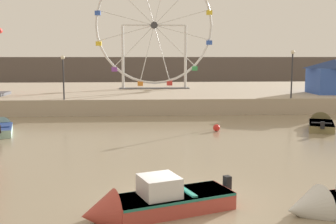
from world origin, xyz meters
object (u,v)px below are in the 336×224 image
object	(u,v)px
promenade_lamp_far	(63,70)
mooring_buoy_orange	(217,128)
motorboat_faded_red	(149,203)
promenade_lamp_near	(292,67)
motorboat_olive_wood	(321,124)
motorboat_seafoam	(1,128)
carnival_booth_blue_tent	(334,76)
ferris_wheel_white_frame	(154,27)

from	to	relation	value
promenade_lamp_far	mooring_buoy_orange	bearing A→B (deg)	-34.59
motorboat_faded_red	promenade_lamp_near	bearing A→B (deg)	-140.04
promenade_lamp_far	motorboat_faded_red	bearing A→B (deg)	-73.11
motorboat_olive_wood	motorboat_faded_red	distance (m)	18.62
mooring_buoy_orange	motorboat_olive_wood	bearing A→B (deg)	8.11
motorboat_seafoam	carnival_booth_blue_tent	bearing A→B (deg)	-82.91
mooring_buoy_orange	carnival_booth_blue_tent	bearing A→B (deg)	41.54
carnival_booth_blue_tent	motorboat_olive_wood	bearing A→B (deg)	-117.76
motorboat_seafoam	carnival_booth_blue_tent	distance (m)	28.34
ferris_wheel_white_frame	promenade_lamp_near	xyz separation A→B (m)	(10.81, -10.35, -3.74)
motorboat_faded_red	ferris_wheel_white_frame	size ratio (longest dim) A/B	0.39
promenade_lamp_near	mooring_buoy_orange	world-z (taller)	promenade_lamp_near
ferris_wheel_white_frame	promenade_lamp_far	xyz separation A→B (m)	(-7.41, -10.28, -3.97)
ferris_wheel_white_frame	motorboat_faded_red	bearing A→B (deg)	-91.90
motorboat_faded_red	mooring_buoy_orange	xyz separation A→B (m)	(4.44, 13.52, -0.14)
ferris_wheel_white_frame	promenade_lamp_far	size ratio (longest dim) A/B	3.61
carnival_booth_blue_tent	mooring_buoy_orange	world-z (taller)	carnival_booth_blue_tent
motorboat_olive_wood	mooring_buoy_orange	bearing A→B (deg)	119.86
promenade_lamp_near	carnival_booth_blue_tent	bearing A→B (deg)	36.06
motorboat_olive_wood	mooring_buoy_orange	size ratio (longest dim) A/B	10.11
motorboat_olive_wood	promenade_lamp_near	size ratio (longest dim) A/B	1.15
motorboat_seafoam	ferris_wheel_white_frame	world-z (taller)	ferris_wheel_white_frame
motorboat_seafoam	promenade_lamp_far	size ratio (longest dim) A/B	1.24
motorboat_olive_wood	promenade_lamp_near	distance (m)	7.30
motorboat_seafoam	motorboat_faded_red	world-z (taller)	motorboat_faded_red
mooring_buoy_orange	promenade_lamp_near	bearing A→B (deg)	44.95
motorboat_faded_red	promenade_lamp_far	distance (m)	22.16
motorboat_faded_red	ferris_wheel_white_frame	world-z (taller)	ferris_wheel_white_frame
promenade_lamp_near	promenade_lamp_far	distance (m)	18.22
carnival_booth_blue_tent	promenade_lamp_far	size ratio (longest dim) A/B	1.25
motorboat_olive_wood	motorboat_faded_red	world-z (taller)	motorboat_faded_red
motorboat_faded_red	motorboat_olive_wood	bearing A→B (deg)	-149.14
motorboat_olive_wood	carnival_booth_blue_tent	world-z (taller)	carnival_booth_blue_tent
ferris_wheel_white_frame	promenade_lamp_near	distance (m)	15.43
promenade_lamp_near	mooring_buoy_orange	distance (m)	11.06
motorboat_seafoam	carnival_booth_blue_tent	world-z (taller)	carnival_booth_blue_tent
motorboat_seafoam	mooring_buoy_orange	distance (m)	13.44
ferris_wheel_white_frame	mooring_buoy_orange	distance (m)	19.49
ferris_wheel_white_frame	motorboat_olive_wood	bearing A→B (deg)	-57.65
motorboat_seafoam	ferris_wheel_white_frame	size ratio (longest dim) A/B	0.34
ferris_wheel_white_frame	promenade_lamp_far	distance (m)	13.28
motorboat_seafoam	carnival_booth_blue_tent	size ratio (longest dim) A/B	0.99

